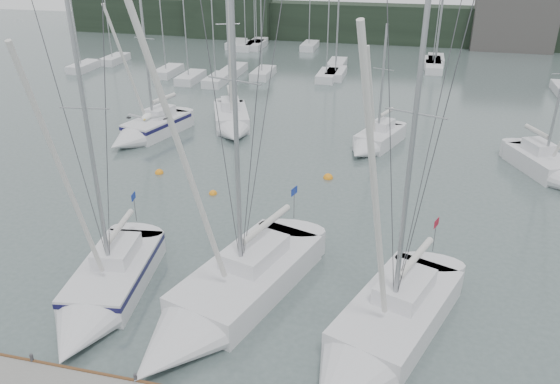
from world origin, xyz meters
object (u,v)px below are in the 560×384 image
at_px(sailboat_near_center, 216,306).
at_px(sailboat_near_right, 375,342).
at_px(buoy_b, 328,178).
at_px(sailboat_mid_b, 232,123).
at_px(sailboat_mid_c, 373,143).
at_px(buoy_c, 159,173).
at_px(sailboat_mid_e, 553,171).
at_px(sailboat_near_left, 101,296).
at_px(sailboat_mid_a, 145,131).
at_px(buoy_a, 213,194).

height_order(sailboat_near_center, sailboat_near_right, sailboat_near_center).
bearing_deg(buoy_b, sailboat_mid_b, 140.22).
height_order(sailboat_mid_c, buoy_c, sailboat_mid_c).
bearing_deg(sailboat_near_center, sailboat_mid_e, 65.70).
distance_m(sailboat_near_left, sailboat_mid_b, 22.41).
xyz_separation_m(sailboat_near_left, sailboat_mid_b, (-1.66, 22.35, 0.02)).
xyz_separation_m(sailboat_mid_c, sailboat_mid_e, (11.42, -2.45, 0.04)).
bearing_deg(sailboat_near_center, sailboat_mid_c, 94.88).
bearing_deg(sailboat_mid_a, buoy_b, 0.21).
xyz_separation_m(sailboat_near_center, sailboat_mid_b, (-6.50, 21.91, 0.02)).
height_order(sailboat_mid_a, sailboat_mid_e, sailboat_mid_a).
height_order(sailboat_near_left, sailboat_mid_b, sailboat_near_left).
height_order(sailboat_mid_b, sailboat_mid_c, sailboat_mid_b).
xyz_separation_m(sailboat_near_right, sailboat_mid_b, (-12.86, 22.53, 0.02)).
xyz_separation_m(sailboat_near_right, buoy_c, (-14.86, 13.49, -0.57)).
xyz_separation_m(sailboat_near_right, sailboat_mid_c, (-1.89, 20.99, -0.05)).
bearing_deg(buoy_a, sailboat_near_left, -93.89).
bearing_deg(sailboat_mid_b, buoy_c, -123.98).
xyz_separation_m(sailboat_near_center, buoy_c, (-8.49, 12.88, -0.57)).
bearing_deg(buoy_a, buoy_c, 154.79).
bearing_deg(sailboat_near_left, sailboat_mid_a, 103.23).
distance_m(buoy_a, buoy_c, 4.88).
bearing_deg(sailboat_near_center, buoy_c, 140.68).
bearing_deg(sailboat_mid_a, sailboat_near_right, -30.59).
height_order(sailboat_near_left, sailboat_mid_c, sailboat_near_left).
xyz_separation_m(sailboat_near_left, sailboat_near_center, (4.83, 0.43, 0.01)).
relative_size(sailboat_mid_a, buoy_b, 19.57).
xyz_separation_m(sailboat_near_center, sailboat_mid_e, (15.90, 17.92, -0.03)).
relative_size(sailboat_near_left, buoy_a, 28.66).
height_order(sailboat_near_left, sailboat_mid_e, sailboat_near_left).
xyz_separation_m(sailboat_near_left, sailboat_mid_c, (9.31, 20.81, -0.05)).
bearing_deg(buoy_c, sailboat_near_right, -42.25).
relative_size(sailboat_mid_b, sailboat_mid_e, 1.22).
xyz_separation_m(sailboat_near_left, buoy_b, (7.04, 15.10, -0.57)).
height_order(sailboat_mid_b, buoy_b, sailboat_mid_b).
xyz_separation_m(sailboat_mid_b, buoy_a, (2.43, -11.12, -0.59)).
bearing_deg(buoy_c, sailboat_near_left, -74.64).
bearing_deg(buoy_c, sailboat_mid_e, 11.69).
xyz_separation_m(sailboat_mid_a, sailboat_mid_e, (28.09, -0.64, -0.08)).
bearing_deg(buoy_c, sailboat_near_center, -56.61).
xyz_separation_m(sailboat_near_right, sailboat_mid_e, (9.53, 18.54, -0.02)).
bearing_deg(sailboat_near_right, sailboat_mid_b, 140.39).
distance_m(sailboat_near_left, sailboat_near_center, 4.85).
bearing_deg(sailboat_mid_a, sailboat_mid_c, 21.56).
xyz_separation_m(sailboat_near_left, buoy_c, (-3.66, 13.31, -0.57)).
bearing_deg(sailboat_near_right, buoy_b, 125.88).
distance_m(sailboat_mid_a, buoy_c, 6.81).
distance_m(sailboat_near_center, buoy_a, 11.55).
relative_size(sailboat_near_center, sailboat_mid_a, 1.32).
relative_size(sailboat_mid_a, buoy_c, 22.12).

